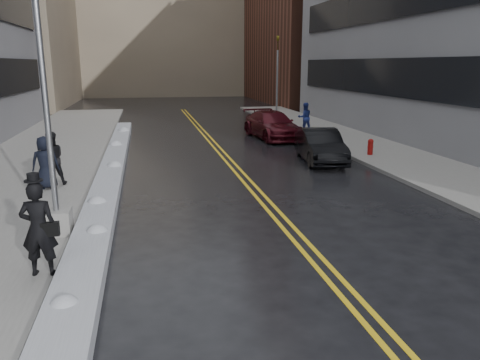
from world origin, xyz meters
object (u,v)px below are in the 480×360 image
traffic_signal (277,75)px  pedestrian_c (45,163)px  pedestrian_b (51,159)px  car_black (320,146)px  pedestrian_fedora (39,229)px  fire_hydrant (370,146)px  lamppost (49,137)px  car_maroon (272,125)px  pedestrian_east (305,117)px

traffic_signal → pedestrian_c: (-12.88, -17.41, -2.37)m
pedestrian_b → pedestrian_c: size_ratio=1.05×
traffic_signal → car_black: size_ratio=1.37×
pedestrian_fedora → pedestrian_b: pedestrian_fedora is taller
fire_hydrant → traffic_signal: bearing=92.0°
pedestrian_fedora → lamppost: bearing=-81.5°
traffic_signal → pedestrian_b: (-12.77, -16.96, -2.33)m
lamppost → car_black: (9.68, 7.53, -1.81)m
pedestrian_b → car_maroon: pedestrian_b is taller
pedestrian_b → fire_hydrant: bearing=174.3°
pedestrian_c → traffic_signal: bearing=-134.3°
pedestrian_fedora → car_black: pedestrian_fedora is taller
pedestrian_fedora → pedestrian_east: pedestrian_fedora is taller
fire_hydrant → pedestrian_c: 13.82m
lamppost → car_maroon: lamppost is taller
pedestrian_east → car_black: pedestrian_east is taller
fire_hydrant → car_maroon: 7.13m
traffic_signal → pedestrian_fedora: bearing=-115.6°
fire_hydrant → car_maroon: size_ratio=0.14×
pedestrian_east → car_maroon: bearing=21.5°
fire_hydrant → pedestrian_fedora: (-12.20, -10.37, 0.55)m
pedestrian_east → car_black: (-2.06, -8.02, -0.32)m
lamppost → pedestrian_c: lamppost is taller
lamppost → pedestrian_c: size_ratio=4.32×
lamppost → pedestrian_east: 19.54m
pedestrian_fedora → fire_hydrant: bearing=-133.6°
fire_hydrant → pedestrian_fedora: bearing=-139.6°
lamppost → car_maroon: bearing=57.0°
lamppost → car_maroon: 17.39m
pedestrian_fedora → car_maroon: size_ratio=0.36×
car_black → car_maroon: (-0.27, 6.99, 0.05)m
car_black → pedestrian_b: bearing=-159.1°
pedestrian_east → pedestrian_b: bearing=37.1°
fire_hydrant → car_black: size_ratio=0.17×
lamppost → pedestrian_c: (-1.08, 4.59, -1.50)m
pedestrian_fedora → pedestrian_b: bearing=-75.7°
car_black → car_maroon: bearing=100.0°
pedestrian_b → pedestrian_east: pedestrian_b is taller
lamppost → traffic_signal: lamppost is taller
fire_hydrant → pedestrian_c: bearing=-165.7°
fire_hydrant → pedestrian_b: 13.60m
fire_hydrant → pedestrian_east: size_ratio=0.41×
pedestrian_b → pedestrian_east: (12.71, 10.51, -0.03)m
pedestrian_east → car_black: size_ratio=0.41×
car_black → traffic_signal: bearing=89.5°
pedestrian_c → car_black: 11.17m
pedestrian_c → pedestrian_east: 16.87m
pedestrian_fedora → car_black: bearing=-128.0°
car_maroon → fire_hydrant: bearing=-72.3°
lamppost → pedestrian_b: bearing=100.9°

